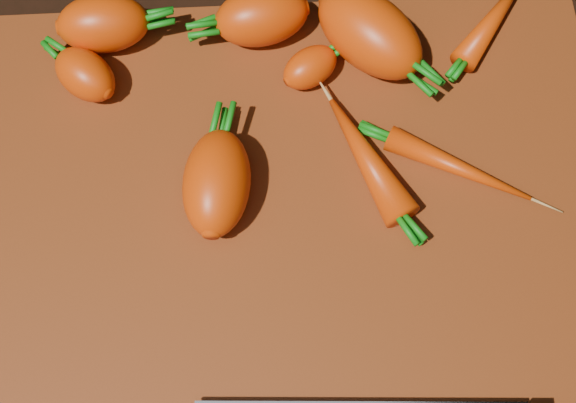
{
  "coord_description": "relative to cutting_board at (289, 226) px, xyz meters",
  "views": [
    {
      "loc": [
        -0.01,
        -0.22,
        0.57
      ],
      "look_at": [
        0.0,
        0.01,
        0.03
      ],
      "focal_mm": 50.0,
      "sensor_mm": 36.0,
      "label": 1
    }
  ],
  "objects": [
    {
      "name": "carrot_6",
      "position": [
        0.18,
        0.17,
        0.02
      ],
      "size": [
        0.08,
        0.1,
        0.02
      ],
      "primitive_type": "ellipsoid",
      "rotation": [
        0.0,
        0.0,
        0.91
      ],
      "color": "#D7400B",
      "rests_on": "cutting_board"
    },
    {
      "name": "carrot_0",
      "position": [
        -0.14,
        0.17,
        0.03
      ],
      "size": [
        0.08,
        0.05,
        0.05
      ],
      "primitive_type": "ellipsoid",
      "rotation": [
        0.0,
        0.0,
        0.06
      ],
      "color": "#D7400B",
      "rests_on": "cutting_board"
    },
    {
      "name": "ground",
      "position": [
        0.0,
        0.0,
        -0.01
      ],
      "size": [
        2.0,
        2.0,
        0.01
      ],
      "primitive_type": "cube",
      "color": "black"
    },
    {
      "name": "carrot_2",
      "position": [
        0.07,
        0.15,
        0.03
      ],
      "size": [
        0.11,
        0.11,
        0.06
      ],
      "primitive_type": "ellipsoid",
      "rotation": [
        0.0,
        0.0,
        -0.84
      ],
      "color": "#D7400B",
      "rests_on": "cutting_board"
    },
    {
      "name": "carrot_4",
      "position": [
        -0.01,
        0.17,
        0.03
      ],
      "size": [
        0.08,
        0.06,
        0.05
      ],
      "primitive_type": "ellipsoid",
      "rotation": [
        0.0,
        0.0,
        3.33
      ],
      "color": "#D7400B",
      "rests_on": "cutting_board"
    },
    {
      "name": "carrot_7",
      "position": [
        0.13,
        0.03,
        0.02
      ],
      "size": [
        0.11,
        0.07,
        0.02
      ],
      "primitive_type": "ellipsoid",
      "rotation": [
        0.0,
        0.0,
        -0.51
      ],
      "color": "#D7400B",
      "rests_on": "cutting_board"
    },
    {
      "name": "carrot_8",
      "position": [
        0.06,
        0.04,
        0.02
      ],
      "size": [
        0.07,
        0.11,
        0.03
      ],
      "primitive_type": "ellipsoid",
      "rotation": [
        0.0,
        0.0,
        1.99
      ],
      "color": "#D7400B",
      "rests_on": "cutting_board"
    },
    {
      "name": "carrot_1",
      "position": [
        -0.15,
        0.13,
        0.02
      ],
      "size": [
        0.07,
        0.06,
        0.04
      ],
      "primitive_type": "ellipsoid",
      "rotation": [
        0.0,
        0.0,
        2.38
      ],
      "color": "#D7400B",
      "rests_on": "cutting_board"
    },
    {
      "name": "cutting_board",
      "position": [
        0.0,
        0.0,
        0.0
      ],
      "size": [
        0.5,
        0.4,
        0.01
      ],
      "primitive_type": "cube",
      "color": "maroon",
      "rests_on": "ground"
    },
    {
      "name": "carrot_5",
      "position": [
        0.02,
        0.13,
        0.02
      ],
      "size": [
        0.06,
        0.05,
        0.03
      ],
      "primitive_type": "ellipsoid",
      "rotation": [
        0.0,
        0.0,
        0.57
      ],
      "color": "#D7400B",
      "rests_on": "cutting_board"
    },
    {
      "name": "carrot_3",
      "position": [
        -0.05,
        0.02,
        0.03
      ],
      "size": [
        0.06,
        0.09,
        0.05
      ],
      "primitive_type": "ellipsoid",
      "rotation": [
        0.0,
        0.0,
        1.45
      ],
      "color": "#D7400B",
      "rests_on": "cutting_board"
    }
  ]
}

